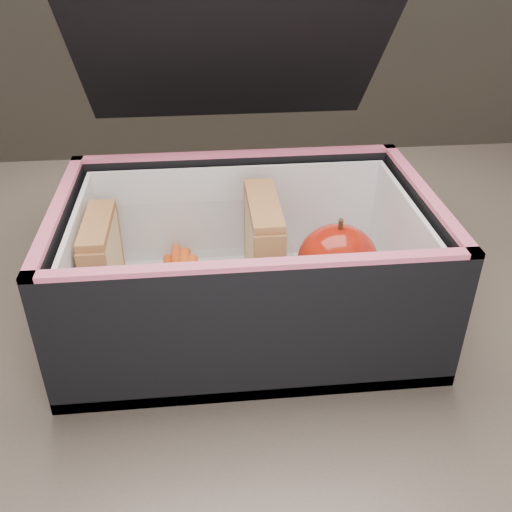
{
  "coord_description": "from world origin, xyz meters",
  "views": [
    {
      "loc": [
        -0.04,
        -0.48,
        1.1
      ],
      "look_at": [
        0.01,
        -0.02,
        0.81
      ],
      "focal_mm": 40.0,
      "sensor_mm": 36.0,
      "label": 1
    }
  ],
  "objects": [
    {
      "name": "red_apple",
      "position": [
        0.09,
        -0.03,
        0.81
      ],
      "size": [
        0.1,
        0.1,
        0.08
      ],
      "rotation": [
        0.0,
        0.0,
        -0.43
      ],
      "color": "maroon",
      "rests_on": "paper_napkin"
    },
    {
      "name": "kitchen_table",
      "position": [
        0.0,
        0.0,
        0.66
      ],
      "size": [
        1.2,
        0.8,
        0.75
      ],
      "color": "brown",
      "rests_on": "ground"
    },
    {
      "name": "plastic_tub",
      "position": [
        -0.06,
        -0.03,
        0.8
      ],
      "size": [
        0.19,
        0.14,
        0.08
      ],
      "primitive_type": null,
      "color": "white",
      "rests_on": "lunch_bag"
    },
    {
      "name": "sandwich_right",
      "position": [
        0.01,
        -0.03,
        0.82
      ],
      "size": [
        0.03,
        0.1,
        0.11
      ],
      "color": "tan",
      "rests_on": "plastic_tub"
    },
    {
      "name": "paper_napkin",
      "position": [
        0.09,
        -0.03,
        0.77
      ],
      "size": [
        0.08,
        0.08,
        0.01
      ],
      "primitive_type": "cube",
      "rotation": [
        0.0,
        0.0,
        0.03
      ],
      "color": "white",
      "rests_on": "lunch_bag"
    },
    {
      "name": "lunch_bag",
      "position": [
        -0.0,
        -0.03,
        0.82
      ],
      "size": [
        0.33,
        0.37,
        0.29
      ],
      "color": "black",
      "rests_on": "kitchen_table"
    },
    {
      "name": "carrot_sticks",
      "position": [
        -0.06,
        -0.01,
        0.79
      ],
      "size": [
        0.04,
        0.12,
        0.03
      ],
      "color": "#FF551F",
      "rests_on": "plastic_tub"
    },
    {
      "name": "sandwich_left",
      "position": [
        -0.13,
        -0.03,
        0.82
      ],
      "size": [
        0.02,
        0.09,
        0.1
      ],
      "color": "tan",
      "rests_on": "plastic_tub"
    }
  ]
}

